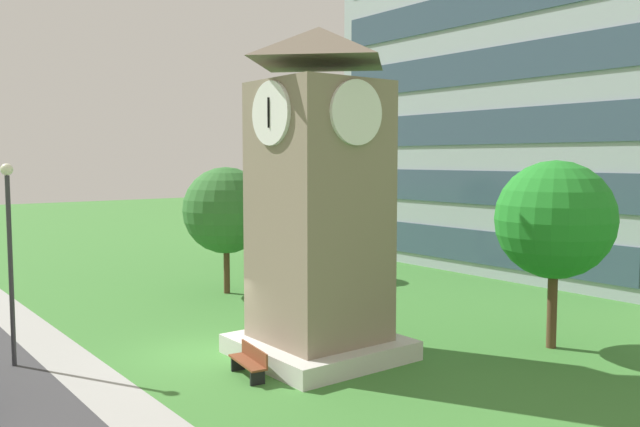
{
  "coord_description": "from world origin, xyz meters",
  "views": [
    {
      "loc": [
        18.84,
        -9.39,
        6.32
      ],
      "look_at": [
        1.25,
        4.1,
        4.47
      ],
      "focal_mm": 36.71,
      "sensor_mm": 36.0,
      "label": 1
    }
  ],
  "objects_px": {
    "tree_by_building": "(306,207)",
    "tree_streetside": "(555,220)",
    "clock_tower": "(319,212)",
    "street_lamp": "(10,242)",
    "park_bench": "(250,361)",
    "tree_near_tower": "(226,210)"
  },
  "relations": [
    {
      "from": "tree_streetside",
      "to": "tree_by_building",
      "type": "bearing_deg",
      "value": 174.9
    },
    {
      "from": "street_lamp",
      "to": "tree_near_tower",
      "type": "xyz_separation_m",
      "value": [
        -5.61,
        10.58,
        0.11
      ]
    },
    {
      "from": "street_lamp",
      "to": "tree_by_building",
      "type": "distance_m",
      "value": 17.6
    },
    {
      "from": "clock_tower",
      "to": "street_lamp",
      "type": "xyz_separation_m",
      "value": [
        -4.91,
        -8.01,
        -0.83
      ]
    },
    {
      "from": "street_lamp",
      "to": "tree_by_building",
      "type": "height_order",
      "value": "street_lamp"
    },
    {
      "from": "street_lamp",
      "to": "tree_streetside",
      "type": "relative_size",
      "value": 0.98
    },
    {
      "from": "park_bench",
      "to": "tree_by_building",
      "type": "height_order",
      "value": "tree_by_building"
    },
    {
      "from": "tree_by_building",
      "to": "tree_streetside",
      "type": "distance_m",
      "value": 15.87
    },
    {
      "from": "tree_streetside",
      "to": "park_bench",
      "type": "bearing_deg",
      "value": -110.58
    },
    {
      "from": "tree_near_tower",
      "to": "tree_streetside",
      "type": "xyz_separation_m",
      "value": [
        14.51,
        4.2,
        0.38
      ]
    },
    {
      "from": "tree_by_building",
      "to": "street_lamp",
      "type": "bearing_deg",
      "value": -66.92
    },
    {
      "from": "tree_near_tower",
      "to": "park_bench",
      "type": "bearing_deg",
      "value": -26.35
    },
    {
      "from": "street_lamp",
      "to": "clock_tower",
      "type": "bearing_deg",
      "value": 58.48
    },
    {
      "from": "tree_by_building",
      "to": "tree_near_tower",
      "type": "relative_size",
      "value": 0.88
    },
    {
      "from": "tree_by_building",
      "to": "tree_streetside",
      "type": "bearing_deg",
      "value": -5.1
    },
    {
      "from": "clock_tower",
      "to": "street_lamp",
      "type": "relative_size",
      "value": 1.68
    },
    {
      "from": "clock_tower",
      "to": "street_lamp",
      "type": "height_order",
      "value": "clock_tower"
    },
    {
      "from": "clock_tower",
      "to": "tree_by_building",
      "type": "xyz_separation_m",
      "value": [
        -11.81,
        8.18,
        -0.88
      ]
    },
    {
      "from": "clock_tower",
      "to": "tree_by_building",
      "type": "height_order",
      "value": "clock_tower"
    },
    {
      "from": "park_bench",
      "to": "tree_streetside",
      "type": "height_order",
      "value": "tree_streetside"
    },
    {
      "from": "street_lamp",
      "to": "tree_streetside",
      "type": "bearing_deg",
      "value": 58.95
    },
    {
      "from": "tree_streetside",
      "to": "clock_tower",
      "type": "bearing_deg",
      "value": -120.49
    }
  ]
}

